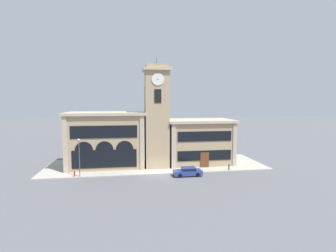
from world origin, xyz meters
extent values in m
plane|color=#56565B|center=(0.00, 0.00, 0.00)|extent=(300.00, 300.00, 0.00)
cube|color=#A39E93|center=(0.00, 6.34, 0.07)|extent=(38.26, 12.67, 0.15)
cube|color=tan|center=(0.00, 4.86, 8.28)|extent=(3.97, 3.97, 16.56)
cube|color=tan|center=(0.00, 4.86, 16.79)|extent=(4.67, 4.67, 0.45)
cube|color=tan|center=(0.00, 4.86, 17.31)|extent=(3.66, 3.66, 0.60)
cylinder|color=#4C4C51|center=(0.00, 4.86, 18.21)|extent=(0.10, 0.10, 1.20)
cylinder|color=silver|center=(0.00, 2.83, 15.06)|extent=(2.00, 0.10, 2.00)
cylinder|color=black|center=(0.00, 2.76, 15.06)|extent=(0.16, 0.04, 0.16)
cylinder|color=silver|center=(-2.04, 4.86, 15.06)|extent=(0.10, 2.00, 2.00)
cylinder|color=black|center=(-2.11, 4.86, 15.06)|extent=(0.04, 0.16, 0.16)
cube|color=black|center=(0.00, 2.84, 12.36)|extent=(1.11, 0.10, 2.20)
cube|color=tan|center=(-8.71, 6.77, 4.58)|extent=(12.84, 7.79, 9.16)
cube|color=tan|center=(-8.71, 6.77, 9.39)|extent=(13.54, 8.49, 0.45)
cube|color=tan|center=(-14.78, 2.82, 4.58)|extent=(0.70, 0.16, 9.16)
cube|color=tan|center=(-2.64, 2.82, 4.58)|extent=(0.70, 0.16, 9.16)
cube|color=black|center=(-8.71, 2.84, 6.60)|extent=(10.53, 0.10, 2.02)
cube|color=black|center=(-8.71, 2.84, 2.20)|extent=(10.27, 0.10, 2.93)
cylinder|color=black|center=(-11.92, 2.83, 3.67)|extent=(2.82, 0.06, 2.82)
cylinder|color=black|center=(-8.71, 2.83, 3.67)|extent=(2.82, 0.06, 2.82)
cylinder|color=black|center=(-5.50, 2.83, 3.67)|extent=(2.82, 0.06, 2.82)
cube|color=tan|center=(8.05, 6.77, 3.85)|extent=(11.52, 7.79, 7.71)
cube|color=tan|center=(8.05, 6.77, 7.93)|extent=(12.22, 8.49, 0.45)
cube|color=tan|center=(2.64, 2.82, 3.85)|extent=(0.70, 0.16, 7.71)
cube|color=tan|center=(13.46, 2.82, 3.85)|extent=(0.70, 0.16, 7.71)
cube|color=black|center=(8.05, 2.84, 5.55)|extent=(9.45, 0.10, 1.70)
cube|color=#5B3319|center=(8.05, 2.83, 1.39)|extent=(1.50, 0.12, 2.77)
cube|color=black|center=(8.05, 2.84, 2.22)|extent=(9.45, 0.10, 1.73)
cube|color=navy|center=(4.09, -1.31, 0.53)|extent=(4.37, 1.88, 0.71)
cube|color=navy|center=(4.27, -1.31, 1.11)|extent=(2.11, 1.67, 0.45)
cube|color=black|center=(4.27, -1.31, 1.11)|extent=(2.02, 1.71, 0.34)
cylinder|color=black|center=(2.76, -2.13, 0.33)|extent=(0.65, 0.23, 0.65)
cylinder|color=black|center=(2.74, -0.52, 0.33)|extent=(0.65, 0.23, 0.65)
cylinder|color=black|center=(5.45, -2.10, 0.33)|extent=(0.65, 0.23, 0.65)
cylinder|color=black|center=(5.43, -0.49, 0.33)|extent=(0.65, 0.23, 0.65)
cylinder|color=#4C4C51|center=(-12.22, 0.36, 2.85)|extent=(0.12, 0.12, 5.40)
sphere|color=silver|center=(-12.22, 0.36, 5.73)|extent=(0.36, 0.36, 0.36)
cylinder|color=black|center=(11.52, 0.48, 0.60)|extent=(0.18, 0.18, 0.90)
sphere|color=black|center=(11.52, 0.48, 1.13)|extent=(0.16, 0.16, 0.16)
cylinder|color=red|center=(-13.02, 0.49, 0.50)|extent=(0.22, 0.22, 0.70)
sphere|color=red|center=(-13.02, 0.49, 0.93)|extent=(0.19, 0.19, 0.19)
camera|label=1|loc=(-5.00, -39.94, 11.41)|focal=28.00mm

